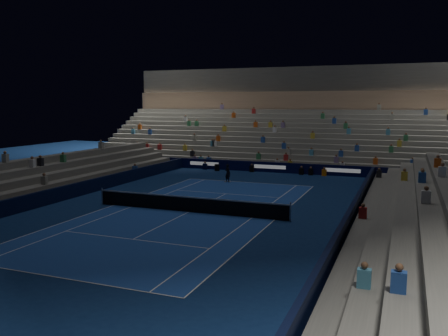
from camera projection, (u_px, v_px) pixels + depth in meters
ground at (189, 212)px, 29.08m from camera, size 90.00×90.00×0.00m
court_surface at (189, 212)px, 29.08m from camera, size 10.97×23.77×0.01m
sponsor_barrier_far at (270, 167)px, 46.09m from camera, size 44.00×0.25×1.00m
sponsor_barrier_east at (350, 218)px, 25.52m from camera, size 0.25×37.00×1.00m
sponsor_barrier_west at (62, 193)px, 32.50m from camera, size 0.25×37.00×1.00m
grandstand_main at (292, 133)px, 54.39m from camera, size 44.00×15.20×11.20m
grandstand_east at (419, 216)px, 24.22m from camera, size 5.00×37.00×2.50m
grandstand_west at (23, 184)px, 33.69m from camera, size 5.00×37.00×2.50m
tennis_net at (189, 204)px, 29.01m from camera, size 12.90×0.10×1.10m
tennis_player at (228, 173)px, 40.17m from camera, size 0.67×0.58×1.56m
broadcast_camera at (217, 167)px, 47.18m from camera, size 0.68×1.02×0.64m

